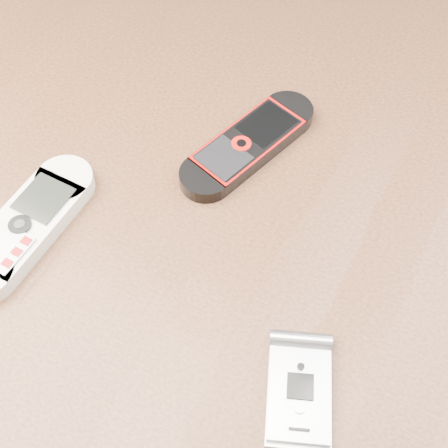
% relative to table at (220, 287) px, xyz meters
% --- Properties ---
extents(table, '(1.20, 0.80, 0.75)m').
position_rel_table_xyz_m(table, '(0.00, 0.00, 0.00)').
color(table, black).
rests_on(table, ground).
extents(nokia_white, '(0.06, 0.16, 0.02)m').
position_rel_table_xyz_m(nokia_white, '(-0.14, -0.08, 0.11)').
color(nokia_white, white).
rests_on(nokia_white, table).
extents(nokia_black_red, '(0.09, 0.17, 0.02)m').
position_rel_table_xyz_m(nokia_black_red, '(-0.02, 0.09, 0.11)').
color(nokia_black_red, black).
rests_on(nokia_black_red, table).
extents(motorola_razr, '(0.08, 0.10, 0.01)m').
position_rel_table_xyz_m(motorola_razr, '(0.12, -0.10, 0.11)').
color(motorola_razr, '#B7B7BC').
rests_on(motorola_razr, table).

